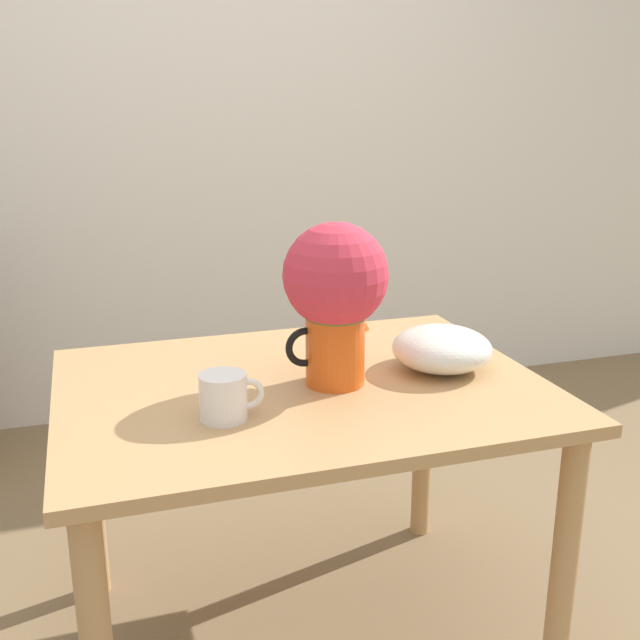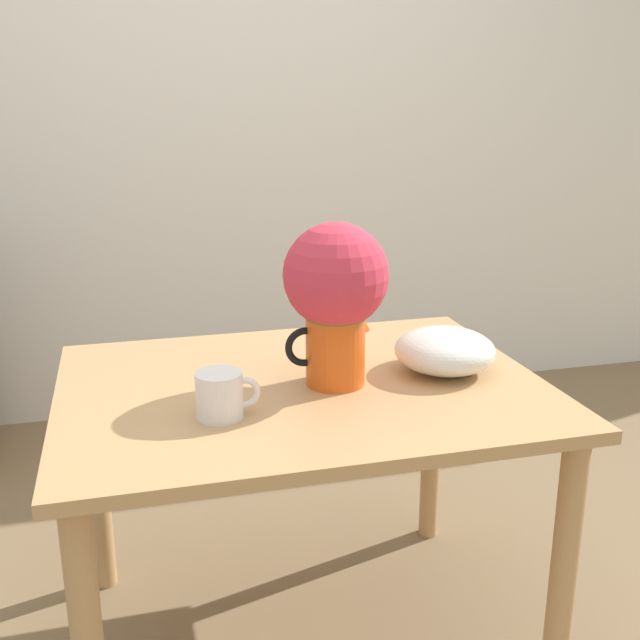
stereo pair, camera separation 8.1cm
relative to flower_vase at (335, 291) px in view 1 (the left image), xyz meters
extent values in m
cube|color=silver|center=(-0.02, 1.69, 0.35)|extent=(8.00, 0.05, 2.60)
cube|color=tan|center=(-0.07, 0.02, -0.24)|extent=(1.14, 0.86, 0.03)
cylinder|color=tan|center=(0.43, -0.35, -0.60)|extent=(0.06, 0.06, 0.69)
cylinder|color=tan|center=(-0.58, 0.40, -0.60)|extent=(0.06, 0.06, 0.69)
cylinder|color=tan|center=(0.43, 0.40, -0.60)|extent=(0.06, 0.06, 0.69)
cylinder|color=#E05619|center=(0.00, 0.00, -0.14)|extent=(0.14, 0.14, 0.18)
cone|color=#E05619|center=(0.06, 0.00, -0.08)|extent=(0.05, 0.05, 0.04)
torus|color=black|center=(-0.07, 0.00, -0.13)|extent=(0.09, 0.02, 0.09)
sphere|color=#3D7033|center=(0.00, 0.00, -0.01)|extent=(0.18, 0.18, 0.18)
sphere|color=#CC3347|center=(0.00, 0.00, 0.04)|extent=(0.24, 0.24, 0.24)
cylinder|color=white|center=(-0.29, -0.12, -0.18)|extent=(0.10, 0.10, 0.10)
torus|color=white|center=(-0.24, -0.12, -0.18)|extent=(0.07, 0.01, 0.07)
ellipsoid|color=silver|center=(0.28, 0.01, -0.17)|extent=(0.25, 0.25, 0.11)
camera|label=1|loc=(-0.54, -1.57, 0.42)|focal=42.00mm
camera|label=2|loc=(-0.46, -1.59, 0.42)|focal=42.00mm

